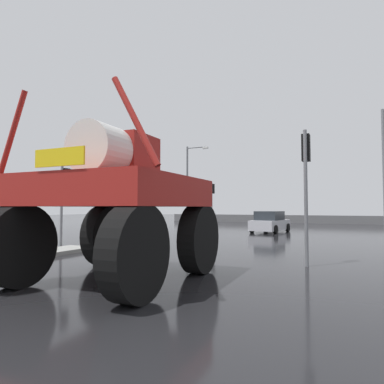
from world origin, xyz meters
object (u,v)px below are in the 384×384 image
object	(u,v)px
sedan_ahead	(270,222)
streetlight_far_left	(189,181)
traffic_signal_near_right	(306,167)
traffic_signal_far_left	(212,195)
traffic_signal_near_left	(65,188)
oversize_sprayer	(117,201)
bare_tree_left	(114,172)

from	to	relation	value
sedan_ahead	streetlight_far_left	distance (m)	10.04
sedan_ahead	streetlight_far_left	size ratio (longest dim) A/B	0.57
traffic_signal_near_right	traffic_signal_far_left	size ratio (longest dim) A/B	1.06
traffic_signal_near_left	traffic_signal_far_left	world-z (taller)	traffic_signal_far_left
sedan_ahead	traffic_signal_far_left	world-z (taller)	traffic_signal_far_left
oversize_sprayer	streetlight_far_left	distance (m)	23.34
traffic_signal_near_right	traffic_signal_far_left	distance (m)	18.80
sedan_ahead	traffic_signal_near_right	distance (m)	14.24
traffic_signal_near_right	streetlight_far_left	world-z (taller)	streetlight_far_left
oversize_sprayer	bare_tree_left	xyz separation A→B (m)	(-12.46, 15.43, 2.78)
traffic_signal_far_left	bare_tree_left	world-z (taller)	bare_tree_left
oversize_sprayer	sedan_ahead	bearing A→B (deg)	-1.81
bare_tree_left	sedan_ahead	bearing A→B (deg)	9.74
traffic_signal_near_left	bare_tree_left	size ratio (longest dim) A/B	0.56
traffic_signal_far_left	streetlight_far_left	size ratio (longest dim) A/B	0.52
traffic_signal_far_left	traffic_signal_near_right	bearing A→B (deg)	-59.34
sedan_ahead	traffic_signal_near_right	bearing A→B (deg)	-155.48
sedan_ahead	traffic_signal_near_right	xyz separation A→B (m)	(4.03, -13.46, 2.32)
traffic_signal_near_left	traffic_signal_near_right	size ratio (longest dim) A/B	0.87
sedan_ahead	bare_tree_left	distance (m)	13.24
traffic_signal_near_right	oversize_sprayer	bearing A→B (deg)	-134.36
oversize_sprayer	traffic_signal_near_left	distance (m)	7.37
traffic_signal_near_left	traffic_signal_far_left	bearing A→B (deg)	88.20
sedan_ahead	streetlight_far_left	world-z (taller)	streetlight_far_left
traffic_signal_near_left	traffic_signal_far_left	xyz separation A→B (m)	(0.51, 16.16, 0.25)
oversize_sprayer	sedan_ahead	size ratio (longest dim) A/B	1.18
sedan_ahead	bare_tree_left	xyz separation A→B (m)	(-12.44, -2.13, 4.01)
oversize_sprayer	traffic_signal_far_left	xyz separation A→B (m)	(-5.57, 20.27, 0.94)
streetlight_far_left	traffic_signal_near_left	bearing A→B (deg)	-82.15
traffic_signal_near_left	bare_tree_left	world-z (taller)	bare_tree_left
bare_tree_left	streetlight_far_left	bearing A→B (deg)	57.32
traffic_signal_near_left	traffic_signal_near_right	xyz separation A→B (m)	(10.09, -0.01, 0.41)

